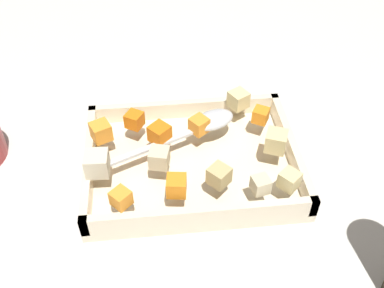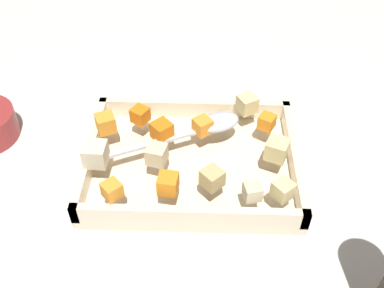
# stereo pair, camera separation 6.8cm
# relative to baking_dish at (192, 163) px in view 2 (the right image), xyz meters

# --- Properties ---
(ground_plane) EXTENTS (4.00, 4.00, 0.00)m
(ground_plane) POSITION_rel_baking_dish_xyz_m (-0.02, 0.02, -0.01)
(ground_plane) COLOR beige
(baking_dish) EXTENTS (0.33, 0.25, 0.05)m
(baking_dish) POSITION_rel_baking_dish_xyz_m (0.00, 0.00, 0.00)
(baking_dish) COLOR beige
(baking_dish) RESTS_ON ground_plane
(carrot_chunk_rim_edge) EXTENTS (0.04, 0.04, 0.03)m
(carrot_chunk_rim_edge) POSITION_rel_baking_dish_xyz_m (-0.05, 0.02, 0.05)
(carrot_chunk_rim_edge) COLOR orange
(carrot_chunk_rim_edge) RESTS_ON baking_dish
(carrot_chunk_mid_left) EXTENTS (0.04, 0.04, 0.03)m
(carrot_chunk_mid_left) POSITION_rel_baking_dish_xyz_m (-0.14, 0.04, 0.05)
(carrot_chunk_mid_left) COLOR orange
(carrot_chunk_mid_left) RESTS_ON baking_dish
(carrot_chunk_back_center) EXTENTS (0.04, 0.04, 0.03)m
(carrot_chunk_back_center) POSITION_rel_baking_dish_xyz_m (0.02, 0.04, 0.05)
(carrot_chunk_back_center) COLOR orange
(carrot_chunk_back_center) RESTS_ON baking_dish
(carrot_chunk_front_center) EXTENTS (0.03, 0.03, 0.03)m
(carrot_chunk_front_center) POSITION_rel_baking_dish_xyz_m (-0.03, -0.08, 0.05)
(carrot_chunk_front_center) COLOR orange
(carrot_chunk_front_center) RESTS_ON baking_dish
(carrot_chunk_heap_side) EXTENTS (0.03, 0.03, 0.02)m
(carrot_chunk_heap_side) POSITION_rel_baking_dish_xyz_m (-0.09, 0.06, 0.05)
(carrot_chunk_heap_side) COLOR orange
(carrot_chunk_heap_side) RESTS_ON baking_dish
(carrot_chunk_near_left) EXTENTS (0.03, 0.03, 0.02)m
(carrot_chunk_near_left) POSITION_rel_baking_dish_xyz_m (0.12, 0.05, 0.04)
(carrot_chunk_near_left) COLOR orange
(carrot_chunk_near_left) RESTS_ON baking_dish
(carrot_chunk_far_right) EXTENTS (0.03, 0.03, 0.02)m
(carrot_chunk_far_right) POSITION_rel_baking_dish_xyz_m (-0.11, -0.10, 0.04)
(carrot_chunk_far_right) COLOR orange
(carrot_chunk_far_right) RESTS_ON baking_dish
(potato_chunk_heap_top) EXTENTS (0.04, 0.04, 0.03)m
(potato_chunk_heap_top) POSITION_rel_baking_dish_xyz_m (0.09, 0.10, 0.05)
(potato_chunk_heap_top) COLOR #E0CC89
(potato_chunk_heap_top) RESTS_ON baking_dish
(potato_chunk_far_left) EXTENTS (0.04, 0.04, 0.03)m
(potato_chunk_far_left) POSITION_rel_baking_dish_xyz_m (0.13, -0.01, 0.05)
(potato_chunk_far_left) COLOR #E0CC89
(potato_chunk_far_left) RESTS_ON baking_dish
(potato_chunk_corner_se) EXTENTS (0.04, 0.04, 0.03)m
(potato_chunk_corner_se) POSITION_rel_baking_dish_xyz_m (0.03, -0.07, 0.05)
(potato_chunk_corner_se) COLOR tan
(potato_chunk_corner_se) RESTS_ON baking_dish
(potato_chunk_near_spoon) EXTENTS (0.03, 0.03, 0.03)m
(potato_chunk_near_spoon) POSITION_rel_baking_dish_xyz_m (-0.05, -0.03, 0.05)
(potato_chunk_near_spoon) COLOR beige
(potato_chunk_near_spoon) RESTS_ON baking_dish
(potato_chunk_corner_nw) EXTENTS (0.03, 0.03, 0.02)m
(potato_chunk_corner_nw) POSITION_rel_baking_dish_xyz_m (0.09, -0.09, 0.04)
(potato_chunk_corner_nw) COLOR beige
(potato_chunk_corner_nw) RESTS_ON baking_dish
(potato_chunk_center) EXTENTS (0.04, 0.04, 0.03)m
(potato_chunk_center) POSITION_rel_baking_dish_xyz_m (0.13, -0.09, 0.05)
(potato_chunk_center) COLOR #E0CC89
(potato_chunk_center) RESTS_ON baking_dish
(parsnip_chunk_under_handle) EXTENTS (0.04, 0.04, 0.03)m
(parsnip_chunk_under_handle) POSITION_rel_baking_dish_xyz_m (-0.14, -0.03, 0.05)
(parsnip_chunk_under_handle) COLOR beige
(parsnip_chunk_under_handle) RESTS_ON baking_dish
(serving_spoon) EXTENTS (0.22, 0.12, 0.02)m
(serving_spoon) POSITION_rel_baking_dish_xyz_m (0.03, 0.05, 0.04)
(serving_spoon) COLOR silver
(serving_spoon) RESTS_ON baking_dish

